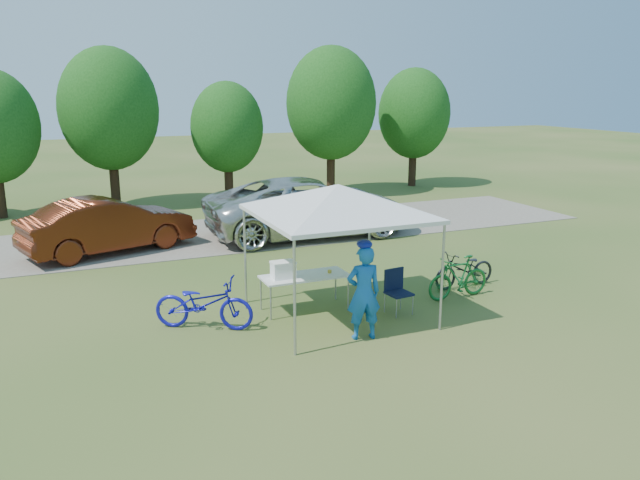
% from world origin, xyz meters
% --- Properties ---
extents(ground, '(100.00, 100.00, 0.00)m').
position_xyz_m(ground, '(0.00, 0.00, 0.00)').
color(ground, '#2D5119').
rests_on(ground, ground).
extents(gravel_strip, '(24.00, 5.00, 0.02)m').
position_xyz_m(gravel_strip, '(0.00, 8.00, 0.01)').
color(gravel_strip, gray).
rests_on(gravel_strip, ground).
extents(canopy, '(4.53, 4.53, 3.00)m').
position_xyz_m(canopy, '(0.00, 0.00, 2.65)').
color(canopy, '#A5A5AA').
rests_on(canopy, ground).
extents(treeline, '(24.89, 4.28, 6.30)m').
position_xyz_m(treeline, '(-0.29, 14.05, 3.53)').
color(treeline, '#382314').
rests_on(treeline, ground).
extents(folding_table, '(1.83, 0.76, 0.75)m').
position_xyz_m(folding_table, '(-0.48, 0.60, 0.71)').
color(folding_table, white).
rests_on(folding_table, ground).
extents(folding_chair, '(0.52, 0.53, 0.92)m').
position_xyz_m(folding_chair, '(1.21, -0.30, 0.54)').
color(folding_chair, black).
rests_on(folding_chair, ground).
extents(cooler, '(0.49, 0.33, 0.35)m').
position_xyz_m(cooler, '(-0.96, 0.60, 0.93)').
color(cooler, white).
rests_on(cooler, folding_table).
extents(ice_cream_cup, '(0.08, 0.08, 0.06)m').
position_xyz_m(ice_cream_cup, '(0.07, 0.55, 0.78)').
color(ice_cream_cup, gold).
rests_on(ice_cream_cup, folding_table).
extents(cyclist, '(0.71, 0.52, 1.79)m').
position_xyz_m(cyclist, '(-0.06, -1.28, 0.89)').
color(cyclist, '#155BAB').
rests_on(cyclist, ground).
extents(bike_blue, '(2.02, 1.57, 1.02)m').
position_xyz_m(bike_blue, '(-2.68, 0.36, 0.51)').
color(bike_blue, '#1413AA').
rests_on(bike_blue, ground).
extents(bike_green, '(1.62, 0.55, 0.96)m').
position_xyz_m(bike_green, '(2.92, -0.06, 0.48)').
color(bike_green, '#166329').
rests_on(bike_green, ground).
extents(bike_dark, '(1.71, 0.71, 0.88)m').
position_xyz_m(bike_dark, '(3.53, 0.53, 0.44)').
color(bike_dark, black).
rests_on(bike_dark, ground).
extents(minivan, '(6.60, 3.17, 1.81)m').
position_xyz_m(minivan, '(2.17, 6.87, 0.93)').
color(minivan, silver).
rests_on(minivan, gravel_strip).
extents(sedan, '(4.99, 3.03, 1.55)m').
position_xyz_m(sedan, '(-3.85, 7.11, 0.80)').
color(sedan, '#531E0D').
rests_on(sedan, gravel_strip).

